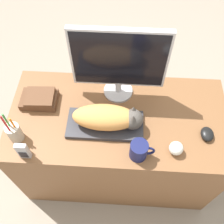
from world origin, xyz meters
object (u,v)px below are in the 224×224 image
object	(u,v)px
computer_mouse	(207,134)
coffee_mug	(139,150)
cat	(110,118)
phone	(23,151)
book_stack	(39,99)
monitor	(119,62)
keyboard	(105,125)
pen_cup	(14,132)
baseball	(176,148)

from	to	relation	value
computer_mouse	coffee_mug	distance (m)	0.38
cat	coffee_mug	bearing A→B (deg)	-46.29
phone	cat	bearing A→B (deg)	26.15
computer_mouse	book_stack	world-z (taller)	book_stack
monitor	computer_mouse	xyz separation A→B (m)	(0.48, -0.26, -0.24)
keyboard	monitor	size ratio (longest dim) A/B	0.82
cat	pen_cup	world-z (taller)	pen_cup
pen_cup	baseball	xyz separation A→B (m)	(0.82, -0.03, -0.02)
computer_mouse	phone	xyz separation A→B (m)	(-0.93, -0.17, 0.04)
monitor	phone	world-z (taller)	monitor
monitor	computer_mouse	size ratio (longest dim) A/B	5.76
coffee_mug	phone	distance (m)	0.57
cat	computer_mouse	distance (m)	0.52
pen_cup	cat	bearing A→B (deg)	11.73
keyboard	baseball	bearing A→B (deg)	-19.57
coffee_mug	monitor	bearing A→B (deg)	107.12
cat	keyboard	bearing A→B (deg)	-180.00
cat	baseball	xyz separation A→B (m)	(0.34, -0.13, -0.05)
cat	coffee_mug	size ratio (longest dim) A/B	2.94
keyboard	pen_cup	distance (m)	0.47
cat	book_stack	size ratio (longest dim) A/B	1.81
computer_mouse	baseball	size ratio (longest dim) A/B	1.21
cat	baseball	size ratio (longest dim) A/B	5.14
phone	book_stack	xyz separation A→B (m)	(0.00, 0.34, -0.03)
baseball	pen_cup	bearing A→B (deg)	177.91
keyboard	cat	size ratio (longest dim) A/B	1.11
monitor	pen_cup	distance (m)	0.65
pen_cup	baseball	distance (m)	0.83
cat	phone	distance (m)	0.46
computer_mouse	coffee_mug	xyz separation A→B (m)	(-0.36, -0.13, 0.03)
computer_mouse	keyboard	bearing A→B (deg)	176.82
cat	computer_mouse	world-z (taller)	cat
cat	phone	world-z (taller)	cat
phone	keyboard	bearing A→B (deg)	27.72
cat	pen_cup	size ratio (longest dim) A/B	1.58
keyboard	computer_mouse	xyz separation A→B (m)	(0.54, -0.03, 0.01)
phone	coffee_mug	bearing A→B (deg)	4.17
cat	book_stack	xyz separation A→B (m)	(-0.41, 0.14, -0.05)
computer_mouse	baseball	bearing A→B (deg)	-149.85
monitor	book_stack	distance (m)	0.51
keyboard	pen_cup	size ratio (longest dim) A/B	1.75
keyboard	pen_cup	xyz separation A→B (m)	(-0.46, -0.10, 0.05)
computer_mouse	pen_cup	world-z (taller)	pen_cup
keyboard	book_stack	xyz separation A→B (m)	(-0.38, 0.14, 0.02)
computer_mouse	monitor	bearing A→B (deg)	151.23
keyboard	monitor	world-z (taller)	monitor
coffee_mug	keyboard	bearing A→B (deg)	138.34
coffee_mug	pen_cup	xyz separation A→B (m)	(-0.64, 0.06, 0.00)
pen_cup	book_stack	distance (m)	0.25
pen_cup	baseball	size ratio (longest dim) A/B	3.26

